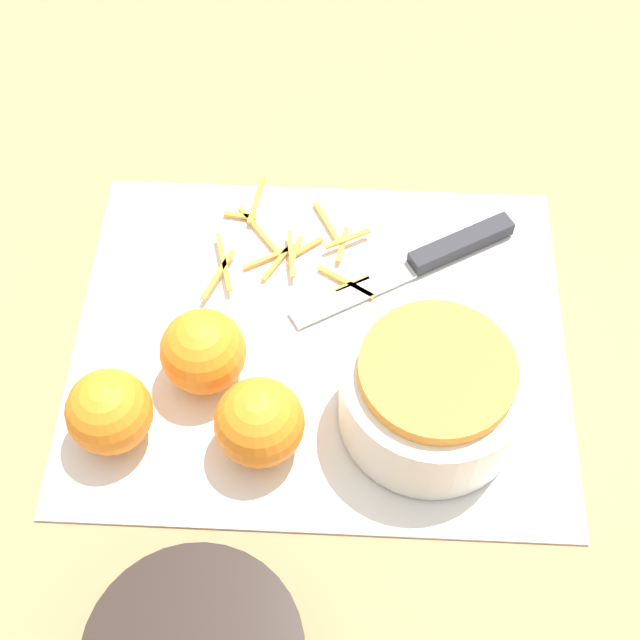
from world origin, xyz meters
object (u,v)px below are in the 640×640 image
bowl_speckled (433,393)px  knife (441,253)px  orange_left (259,422)px  orange_back (203,352)px  orange_right (109,412)px

bowl_speckled → knife: 0.18m
bowl_speckled → knife: (-0.02, -0.18, -0.04)m
orange_left → orange_back: 0.09m
orange_back → orange_right: bearing=40.5°
knife → orange_right: size_ratio=3.00×
bowl_speckled → orange_left: size_ratio=2.07×
orange_right → orange_back: 0.10m
bowl_speckled → orange_back: bowl_speckled is taller
knife → orange_back: orange_back is taller
knife → orange_left: size_ratio=2.89×
bowl_speckled → orange_left: bearing=12.7°
orange_right → knife: bearing=-144.5°
orange_right → bowl_speckled: bearing=-174.2°
knife → orange_right: bearing=5.1°
bowl_speckled → orange_back: (0.20, -0.03, -0.00)m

